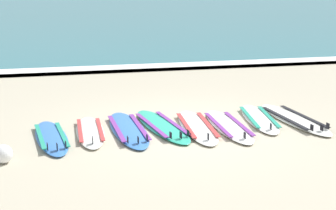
{
  "coord_description": "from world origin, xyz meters",
  "views": [
    {
      "loc": [
        -2.21,
        -8.34,
        2.68
      ],
      "look_at": [
        -0.04,
        0.95,
        0.25
      ],
      "focal_mm": 52.51,
      "sensor_mm": 36.0,
      "label": 1
    }
  ],
  "objects": [
    {
      "name": "surfboard_4",
      "position": [
        0.3,
        0.07,
        0.04
      ],
      "size": [
        0.74,
        2.33,
        0.18
      ],
      "color": "white",
      "rests_on": "ground"
    },
    {
      "name": "surfboard_2",
      "position": [
        -0.97,
        0.19,
        0.04
      ],
      "size": [
        0.67,
        2.4,
        0.18
      ],
      "color": "#3875CC",
      "rests_on": "ground"
    },
    {
      "name": "surfboard_5",
      "position": [
        0.89,
        -0.02,
        0.04
      ],
      "size": [
        0.64,
        2.29,
        0.18
      ],
      "color": "white",
      "rests_on": "ground"
    },
    {
      "name": "wave_foam_strip",
      "position": [
        0.0,
        6.4,
        0.06
      ],
      "size": [
        80.0,
        0.8,
        0.11
      ],
      "primitive_type": "cube",
      "color": "white",
      "rests_on": "ground"
    },
    {
      "name": "surfboard_3",
      "position": [
        -0.32,
        0.26,
        0.04
      ],
      "size": [
        0.92,
        2.42,
        0.18
      ],
      "color": "#2DB793",
      "rests_on": "ground"
    },
    {
      "name": "surfboard_1",
      "position": [
        -1.66,
        0.2,
        0.04
      ],
      "size": [
        0.54,
        2.0,
        0.18
      ],
      "color": "silver",
      "rests_on": "ground"
    },
    {
      "name": "surfboard_6",
      "position": [
        1.66,
        0.32,
        0.04
      ],
      "size": [
        0.88,
        2.23,
        0.18
      ],
      "color": "white",
      "rests_on": "ground"
    },
    {
      "name": "sea",
      "position": [
        0.0,
        36.0,
        0.05
      ],
      "size": [
        80.0,
        60.0,
        0.1
      ],
      "primitive_type": "cube",
      "color": "teal",
      "rests_on": "ground"
    },
    {
      "name": "ground_plane",
      "position": [
        0.0,
        0.0,
        0.0
      ],
      "size": [
        80.0,
        80.0,
        0.0
      ],
      "primitive_type": "plane",
      "color": "#B7AD93"
    },
    {
      "name": "surfboard_0",
      "position": [
        -2.34,
        0.02,
        0.04
      ],
      "size": [
        0.75,
        2.13,
        0.18
      ],
      "color": "#3875CC",
      "rests_on": "ground"
    },
    {
      "name": "beach_ball",
      "position": [
        -3.04,
        -1.0,
        0.15
      ],
      "size": [
        0.29,
        0.29,
        0.29
      ],
      "primitive_type": "sphere",
      "color": "white",
      "rests_on": "ground"
    },
    {
      "name": "surfboard_7",
      "position": [
        2.31,
        0.13,
        0.04
      ],
      "size": [
        0.76,
        2.44,
        0.18
      ],
      "color": "silver",
      "rests_on": "ground"
    }
  ]
}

